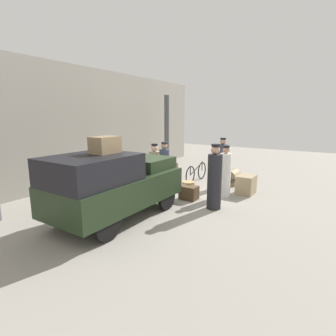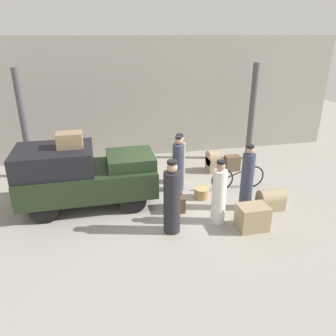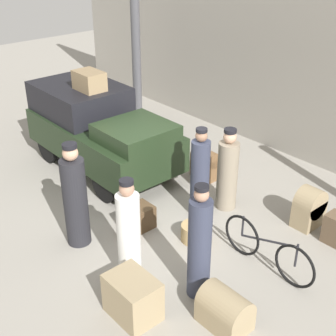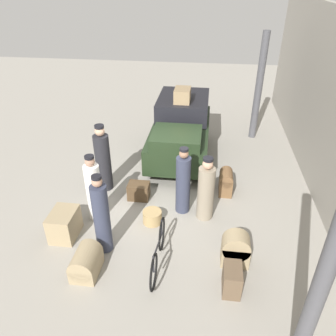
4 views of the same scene
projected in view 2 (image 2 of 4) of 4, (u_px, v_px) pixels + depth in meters
The scene contains 19 objects.
ground_plane at pixel (163, 201), 9.61m from camera, with size 30.00×30.00×0.00m, color gray.
station_building_facade at pixel (140, 99), 12.43m from camera, with size 16.00×0.15×4.50m.
canopy_pillar_left at pixel (24, 125), 10.57m from camera, with size 0.24×0.24×3.61m.
canopy_pillar_right at pixel (252, 113), 12.21m from camera, with size 0.24×0.24×3.61m.
truck at pixel (82, 174), 9.06m from camera, with size 3.70×1.72×1.75m.
bicycle at pixel (238, 178), 10.25m from camera, with size 1.76×0.04×0.76m.
wicker_basket at pixel (202, 193), 9.75m from camera, with size 0.45×0.45×0.31m.
porter_lifting_near_truck at pixel (219, 195), 8.27m from camera, with size 0.36×0.36×1.70m.
porter_with_bicycle at pixel (172, 200), 7.84m from camera, with size 0.41×0.41×1.88m.
porter_carrying_trunk at pixel (179, 161), 10.55m from camera, with size 0.39×0.39×1.64m.
porter_standing_middle at pixel (247, 180), 8.90m from camera, with size 0.34×0.34×1.86m.
conductor_in_dark_uniform at pixel (178, 166), 9.99m from camera, with size 0.35×0.35×1.75m.
trunk_wicker_pale at pixel (176, 203), 9.07m from camera, with size 0.41×0.55×0.44m.
trunk_barrel_dark at pixel (213, 161), 11.58m from camera, with size 0.39×0.56×0.77m.
suitcase_black_upright at pixel (271, 200), 9.13m from camera, with size 0.69×0.50×0.57m.
trunk_large_brown at pixel (143, 169), 10.95m from camera, with size 0.58×0.34×0.67m.
suitcase_small_leather at pixel (252, 217), 8.15m from camera, with size 0.74×0.55×0.64m.
suitcase_tan_flat at pixel (232, 163), 11.68m from camera, with size 0.52×0.33×0.54m.
trunk_on_truck_roof at pixel (70, 140), 8.63m from camera, with size 0.67×0.48×0.40m.
Camera 2 is at (-1.75, -8.34, 4.56)m, focal length 35.00 mm.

